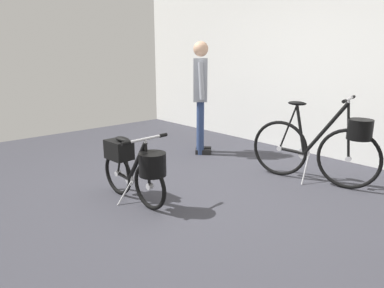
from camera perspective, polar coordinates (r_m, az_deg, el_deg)
The scene contains 5 objects.
ground_plane at distance 3.66m, azimuth -0.36°, elevation -9.27°, with size 8.11×8.11×0.00m, color #38383F.
back_wall at distance 5.45m, azimuth 21.10°, elevation 11.91°, with size 8.11×0.10×2.63m, color white.
folding_bike_foreground at distance 3.52m, azimuth -9.36°, elevation -3.57°, with size 1.02×0.53×0.73m.
display_bike_left at distance 4.26m, azimuth 20.83°, elevation -0.19°, with size 1.46×0.53×1.03m.
visitor_near_wall at distance 5.19m, azimuth 1.45°, elevation 8.74°, with size 0.40×0.40×1.66m.
Camera 1 is at (2.50, -2.23, 1.47)m, focal length 32.40 mm.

